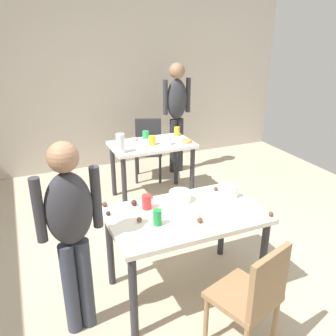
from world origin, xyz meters
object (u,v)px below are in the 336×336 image
object	(u,v)px
person_adult_far	(177,108)
pitcher_far	(120,143)
dining_table_far	(152,153)
person_girl_near	(71,226)
soda_can	(157,217)
chair_near_table	(253,294)
chair_far_table	(148,145)
dining_table_near	(185,224)
mixing_bowl	(180,196)

from	to	relation	value
person_adult_far	pitcher_far	size ratio (longest dim) A/B	7.22
dining_table_far	person_girl_near	size ratio (longest dim) A/B	0.70
person_adult_far	soda_can	size ratio (longest dim) A/B	13.49
chair_near_table	person_adult_far	xyz separation A→B (m)	(0.93, 3.24, 0.50)
chair_far_table	person_adult_far	size ratio (longest dim) A/B	0.53
person_adult_far	pitcher_far	bearing A→B (deg)	-141.54
pitcher_far	person_adult_far	bearing A→B (deg)	38.46
person_adult_far	pitcher_far	world-z (taller)	person_adult_far
dining_table_far	pitcher_far	world-z (taller)	pitcher_far
dining_table_near	chair_far_table	size ratio (longest dim) A/B	1.42
dining_table_far	soda_can	distance (m)	1.99
chair_near_table	chair_far_table	bearing A→B (deg)	81.93
dining_table_near	chair_far_table	bearing A→B (deg)	76.54
dining_table_far	person_girl_near	world-z (taller)	person_girl_near
chair_near_table	chair_far_table	size ratio (longest dim) A/B	1.00
person_girl_near	soda_can	xyz separation A→B (m)	(0.62, -0.01, -0.07)
person_girl_near	mixing_bowl	xyz separation A→B (m)	(0.94, 0.28, -0.09)
chair_far_table	soda_can	bearing A→B (deg)	-108.77
chair_near_table	person_girl_near	xyz separation A→B (m)	(-1.03, 0.68, 0.39)
chair_far_table	pitcher_far	bearing A→B (deg)	-127.49
chair_far_table	dining_table_far	bearing A→B (deg)	-106.25
dining_table_far	pitcher_far	distance (m)	0.55
dining_table_near	soda_can	world-z (taller)	soda_can
dining_table_far	person_adult_far	xyz separation A→B (m)	(0.67, 0.70, 0.38)
person_girl_near	mixing_bowl	size ratio (longest dim) A/B	7.97
person_girl_near	dining_table_near	bearing A→B (deg)	4.39
dining_table_near	person_girl_near	world-z (taller)	person_girl_near
person_girl_near	person_adult_far	bearing A→B (deg)	52.62
chair_near_table	chair_far_table	distance (m)	3.23
person_girl_near	chair_near_table	bearing A→B (deg)	-33.62
mixing_bowl	pitcher_far	distance (m)	1.39
dining_table_near	chair_near_table	world-z (taller)	chair_near_table
person_adult_far	soda_can	xyz separation A→B (m)	(-1.33, -2.57, -0.19)
mixing_bowl	pitcher_far	bearing A→B (deg)	94.63
dining_table_near	person_adult_far	world-z (taller)	person_adult_far
dining_table_far	chair_far_table	world-z (taller)	chair_far_table
dining_table_far	chair_far_table	distance (m)	0.70
person_adult_far	person_girl_near	bearing A→B (deg)	-127.38
dining_table_far	person_adult_far	world-z (taller)	person_adult_far
person_girl_near	mixing_bowl	bearing A→B (deg)	16.40
chair_near_table	pitcher_far	bearing A→B (deg)	94.87
chair_far_table	soda_can	world-z (taller)	soda_can
soda_can	dining_table_far	bearing A→B (deg)	70.36
person_girl_near	mixing_bowl	world-z (taller)	person_girl_near
dining_table_far	chair_near_table	size ratio (longest dim) A/B	1.19
chair_near_table	chair_far_table	xyz separation A→B (m)	(0.45, 3.20, 0.00)
mixing_bowl	soda_can	xyz separation A→B (m)	(-0.32, -0.29, 0.02)
person_adult_far	mixing_bowl	distance (m)	2.51
dining_table_near	dining_table_far	bearing A→B (deg)	77.59
chair_near_table	soda_can	size ratio (longest dim) A/B	7.13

